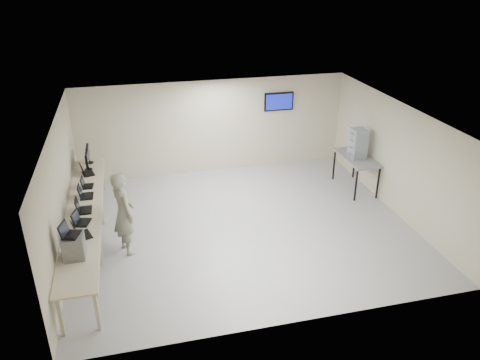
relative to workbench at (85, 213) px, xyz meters
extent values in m
cube|color=#ACACAA|center=(3.59, 0.00, -0.83)|extent=(8.00, 7.00, 0.01)
cube|color=silver|center=(3.59, 0.00, 1.97)|extent=(8.00, 7.00, 0.01)
cube|color=#BFB38A|center=(3.59, 3.50, 0.57)|extent=(8.00, 0.01, 2.80)
cube|color=#BFB38A|center=(3.59, -3.50, 0.57)|extent=(8.00, 0.01, 2.80)
cube|color=#BFB38A|center=(-0.41, 0.00, 0.57)|extent=(0.01, 7.00, 2.80)
cube|color=#BFB38A|center=(7.59, 0.00, 0.57)|extent=(0.01, 7.00, 2.80)
cube|color=black|center=(5.59, 3.48, 1.22)|extent=(0.15, 0.04, 0.15)
cube|color=black|center=(5.59, 3.44, 1.22)|extent=(0.90, 0.06, 0.55)
cube|color=navy|center=(5.59, 3.40, 1.22)|extent=(0.82, 0.01, 0.47)
cube|color=beige|center=(-0.01, 0.00, 0.05)|extent=(0.75, 6.00, 0.04)
cube|color=#B9B091|center=(0.36, 0.00, 0.02)|extent=(0.02, 6.00, 0.06)
cube|color=#B9B091|center=(-0.31, -2.85, -0.40)|extent=(0.06, 0.06, 0.86)
cube|color=#B9B091|center=(0.29, -2.85, -0.40)|extent=(0.06, 0.06, 0.86)
cube|color=#B9B091|center=(-0.31, -0.90, -0.40)|extent=(0.06, 0.06, 0.86)
cube|color=#B9B091|center=(0.29, -0.90, -0.40)|extent=(0.06, 0.06, 0.86)
cube|color=#B9B091|center=(-0.31, 0.90, -0.40)|extent=(0.06, 0.06, 0.86)
cube|color=#B9B091|center=(0.29, 0.90, -0.40)|extent=(0.06, 0.06, 0.86)
cube|color=#B9B091|center=(-0.31, 2.85, -0.40)|extent=(0.06, 0.06, 0.86)
cube|color=#B9B091|center=(0.29, 2.85, -0.40)|extent=(0.06, 0.06, 0.86)
cube|color=slate|center=(-0.06, -1.80, 0.30)|extent=(0.39, 0.44, 0.46)
cube|color=black|center=(-0.06, -1.80, 0.54)|extent=(0.35, 0.41, 0.02)
cube|color=black|center=(-0.19, -1.80, 0.68)|extent=(0.16, 0.34, 0.25)
cube|color=black|center=(-0.17, -1.80, 0.68)|extent=(0.13, 0.29, 0.21)
cube|color=black|center=(0.04, -1.08, 0.09)|extent=(0.39, 0.46, 0.02)
cube|color=black|center=(-0.11, -1.08, 0.24)|extent=(0.19, 0.37, 0.28)
cube|color=black|center=(-0.09, -1.08, 0.24)|extent=(0.16, 0.33, 0.23)
cube|color=black|center=(0.00, -0.56, 0.08)|extent=(0.36, 0.43, 0.02)
cube|color=black|center=(-0.13, -0.56, 0.23)|extent=(0.16, 0.36, 0.26)
cube|color=black|center=(-0.11, -0.56, 0.23)|extent=(0.13, 0.31, 0.22)
cube|color=black|center=(0.02, -0.01, 0.09)|extent=(0.29, 0.40, 0.02)
cube|color=black|center=(-0.13, -0.01, 0.24)|extent=(0.08, 0.38, 0.29)
cube|color=black|center=(-0.11, -0.01, 0.24)|extent=(0.06, 0.33, 0.24)
cube|color=black|center=(0.03, 0.69, 0.09)|extent=(0.29, 0.39, 0.02)
cube|color=black|center=(-0.12, 0.69, 0.24)|extent=(0.08, 0.37, 0.28)
cube|color=black|center=(-0.10, 0.69, 0.24)|extent=(0.06, 0.33, 0.23)
cube|color=black|center=(0.03, 1.23, 0.08)|extent=(0.26, 0.34, 0.02)
cube|color=black|center=(-0.09, 1.23, 0.21)|extent=(0.09, 0.31, 0.23)
cube|color=black|center=(-0.08, 1.23, 0.21)|extent=(0.07, 0.27, 0.19)
cube|color=black|center=(-0.01, 2.00, 0.09)|extent=(0.36, 0.43, 0.02)
cube|color=black|center=(-0.14, 2.00, 0.23)|extent=(0.16, 0.36, 0.27)
cube|color=black|center=(-0.13, 2.00, 0.23)|extent=(0.13, 0.32, 0.22)
cylinder|color=black|center=(-0.01, 2.29, 0.08)|extent=(0.21, 0.21, 0.02)
cube|color=black|center=(-0.01, 2.29, 0.17)|extent=(0.04, 0.03, 0.17)
cube|color=black|center=(-0.01, 2.29, 0.39)|extent=(0.05, 0.48, 0.32)
cube|color=black|center=(0.02, 2.29, 0.39)|extent=(0.00, 0.44, 0.27)
cylinder|color=black|center=(-0.01, 2.75, 0.08)|extent=(0.22, 0.22, 0.02)
cube|color=black|center=(-0.01, 2.75, 0.18)|extent=(0.04, 0.03, 0.18)
cube|color=black|center=(-0.01, 2.75, 0.40)|extent=(0.05, 0.49, 0.33)
cube|color=black|center=(0.02, 2.75, 0.40)|extent=(0.00, 0.45, 0.28)
imported|color=#6E7655|center=(0.84, -0.43, 0.13)|extent=(0.68, 0.81, 1.91)
cube|color=gray|center=(7.19, 1.26, 0.11)|extent=(0.75, 1.60, 0.04)
cube|color=black|center=(6.86, 0.56, -0.37)|extent=(0.04, 0.04, 0.92)
cube|color=black|center=(6.86, 1.96, -0.37)|extent=(0.04, 0.04, 0.92)
cube|color=black|center=(7.51, 0.56, -0.37)|extent=(0.04, 0.04, 0.92)
cube|color=black|center=(7.51, 1.96, -0.37)|extent=(0.04, 0.04, 0.92)
cube|color=#94A2AF|center=(7.17, 1.26, 0.24)|extent=(0.39, 0.43, 0.20)
cube|color=#94A2AF|center=(7.17, 1.26, 0.44)|extent=(0.39, 0.43, 0.20)
cube|color=#94A2AF|center=(7.17, 1.26, 0.65)|extent=(0.39, 0.43, 0.20)
cube|color=#94A2AF|center=(7.17, 1.26, 0.85)|extent=(0.39, 0.43, 0.20)
camera|label=1|loc=(1.18, -9.59, 5.08)|focal=35.00mm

